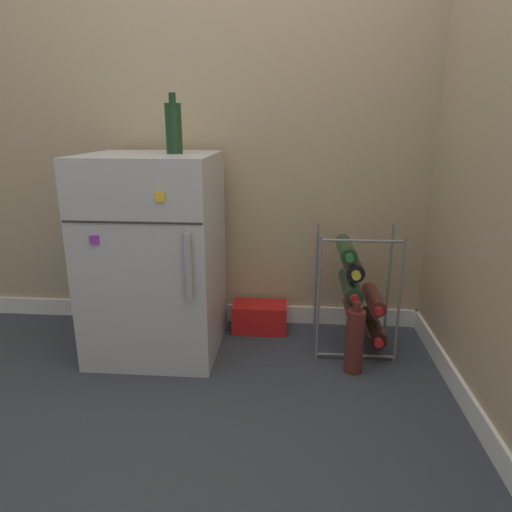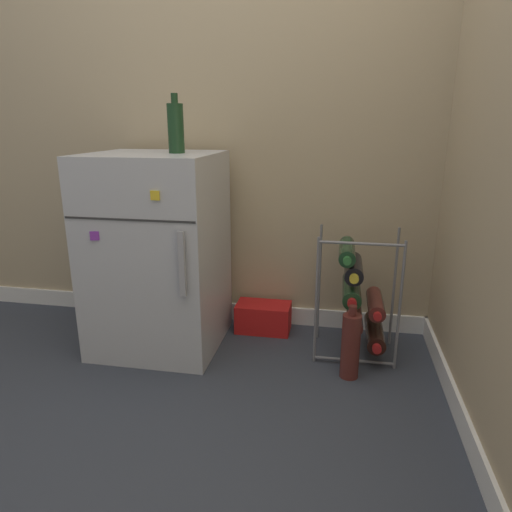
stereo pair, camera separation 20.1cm
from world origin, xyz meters
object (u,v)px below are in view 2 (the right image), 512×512
object	(u,v)px
wine_rack	(360,295)
loose_bottle_floor	(350,345)
fridge_top_bottle	(176,128)
soda_box	(263,317)
mini_fridge	(158,253)

from	to	relation	value
wine_rack	loose_bottle_floor	distance (m)	0.25
fridge_top_bottle	soda_box	bearing A→B (deg)	29.57
fridge_top_bottle	loose_bottle_floor	world-z (taller)	fridge_top_bottle
fridge_top_bottle	loose_bottle_floor	bearing A→B (deg)	-12.43
mini_fridge	loose_bottle_floor	xyz separation A→B (m)	(0.87, -0.16, -0.30)
wine_rack	soda_box	world-z (taller)	wine_rack
mini_fridge	fridge_top_bottle	world-z (taller)	fridge_top_bottle
loose_bottle_floor	soda_box	bearing A→B (deg)	139.25
soda_box	mini_fridge	bearing A→B (deg)	-155.60
mini_fridge	soda_box	xyz separation A→B (m)	(0.45, 0.20, -0.37)
mini_fridge	loose_bottle_floor	world-z (taller)	mini_fridge
soda_box	loose_bottle_floor	size ratio (longest dim) A/B	0.85
wine_rack	fridge_top_bottle	distance (m)	1.06
fridge_top_bottle	loose_bottle_floor	distance (m)	1.15
mini_fridge	fridge_top_bottle	bearing A→B (deg)	5.46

